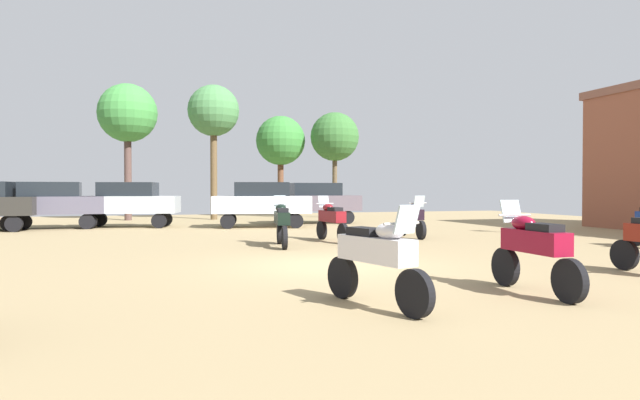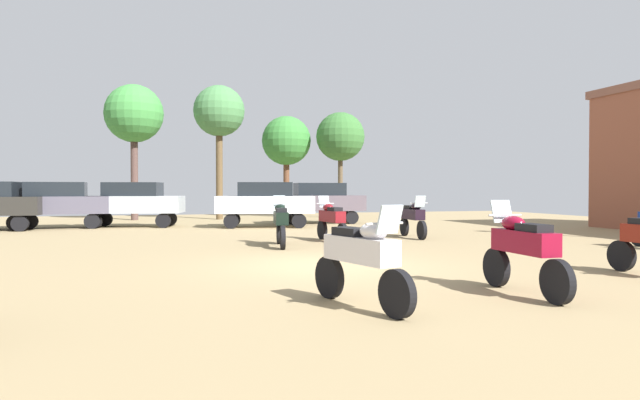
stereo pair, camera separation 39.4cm
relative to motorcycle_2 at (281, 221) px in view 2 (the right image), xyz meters
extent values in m
cube|color=#968059|center=(0.16, -4.24, -0.75)|extent=(44.00, 52.00, 0.02)
cylinder|color=black|center=(0.11, 0.77, -0.41)|extent=(0.21, 0.68, 0.67)
cylinder|color=black|center=(-0.11, -0.83, -0.41)|extent=(0.21, 0.68, 0.67)
cube|color=black|center=(0.00, -0.03, 0.11)|extent=(0.54, 1.41, 0.36)
ellipsoid|color=black|center=(0.04, 0.28, 0.39)|extent=(0.38, 0.52, 0.24)
cube|color=black|center=(-0.04, -0.27, 0.35)|extent=(0.37, 0.60, 0.12)
cube|color=silver|center=(0.08, 0.62, 0.57)|extent=(0.38, 0.20, 0.39)
cylinder|color=#B7B7BC|center=(0.07, 0.52, 0.51)|extent=(0.62, 0.12, 0.04)
cylinder|color=black|center=(1.81, 1.83, -0.42)|extent=(0.19, 0.65, 0.64)
cylinder|color=black|center=(1.99, 0.21, -0.42)|extent=(0.19, 0.65, 0.64)
cube|color=maroon|center=(1.90, 1.02, 0.08)|extent=(0.51, 1.42, 0.36)
ellipsoid|color=maroon|center=(1.86, 1.33, 0.36)|extent=(0.37, 0.51, 0.24)
cube|color=black|center=(1.93, 0.78, 0.32)|extent=(0.36, 0.59, 0.12)
cube|color=silver|center=(1.82, 1.67, 0.54)|extent=(0.37, 0.19, 0.39)
cylinder|color=#B7B7BC|center=(1.84, 1.57, 0.48)|extent=(0.62, 0.11, 0.04)
cylinder|color=black|center=(10.20, -2.92, -0.40)|extent=(0.16, 0.69, 0.68)
cylinder|color=black|center=(-0.39, -9.30, -0.41)|extent=(0.30, 0.66, 0.65)
cylinder|color=black|center=(-0.85, -7.76, -0.41)|extent=(0.30, 0.66, 0.65)
cube|color=silver|center=(-0.62, -8.53, 0.09)|extent=(0.73, 1.41, 0.36)
ellipsoid|color=silver|center=(-0.53, -8.82, 0.37)|extent=(0.44, 0.55, 0.24)
cube|color=black|center=(-0.69, -8.30, 0.33)|extent=(0.45, 0.62, 0.12)
cube|color=silver|center=(-0.44, -9.15, 0.55)|extent=(0.39, 0.25, 0.39)
cylinder|color=#B7B7BC|center=(-0.47, -9.05, 0.49)|extent=(0.60, 0.21, 0.04)
cylinder|color=black|center=(2.24, -7.58, -0.40)|extent=(0.13, 0.67, 0.67)
cylinder|color=black|center=(2.22, -9.14, -0.40)|extent=(0.13, 0.67, 0.67)
cube|color=maroon|center=(2.23, -8.36, 0.11)|extent=(0.38, 1.33, 0.36)
ellipsoid|color=maroon|center=(2.23, -8.06, 0.39)|extent=(0.33, 0.48, 0.24)
cube|color=black|center=(2.23, -8.59, 0.35)|extent=(0.31, 0.56, 0.12)
cube|color=silver|center=(2.24, -7.73, 0.57)|extent=(0.36, 0.16, 0.39)
cylinder|color=#B7B7BC|center=(2.24, -7.83, 0.51)|extent=(0.62, 0.04, 0.04)
cylinder|color=black|center=(5.78, -6.72, -0.42)|extent=(0.15, 0.64, 0.64)
cylinder|color=black|center=(4.97, 0.78, -0.42)|extent=(0.16, 0.65, 0.64)
cylinder|color=black|center=(5.08, 2.40, -0.42)|extent=(0.16, 0.65, 0.64)
cube|color=black|center=(5.03, 1.59, 0.08)|extent=(0.45, 1.40, 0.36)
ellipsoid|color=black|center=(5.01, 1.28, 0.36)|extent=(0.35, 0.50, 0.24)
cube|color=black|center=(5.04, 1.83, 0.32)|extent=(0.34, 0.58, 0.12)
cube|color=silver|center=(4.98, 0.94, 0.54)|extent=(0.37, 0.18, 0.39)
cylinder|color=#B7B7BC|center=(4.99, 1.04, 0.48)|extent=(0.62, 0.08, 0.04)
cylinder|color=black|center=(2.56, 9.51, -0.42)|extent=(0.65, 0.26, 0.64)
cylinder|color=black|center=(2.65, 10.95, -0.42)|extent=(0.65, 0.26, 0.64)
cylinder|color=black|center=(5.48, 9.33, -0.42)|extent=(0.65, 0.26, 0.64)
cylinder|color=black|center=(5.57, 10.77, -0.42)|extent=(0.65, 0.26, 0.64)
cube|color=#554B56|center=(4.06, 10.14, 0.28)|extent=(4.40, 2.06, 0.75)
cube|color=black|center=(4.06, 10.14, 0.96)|extent=(2.46, 1.73, 0.61)
cylinder|color=black|center=(-9.22, 9.20, -0.42)|extent=(0.65, 0.25, 0.64)
cylinder|color=black|center=(-9.29, 10.64, -0.42)|extent=(0.65, 0.25, 0.64)
cylinder|color=black|center=(-6.30, 9.34, -0.42)|extent=(0.65, 0.25, 0.64)
cylinder|color=black|center=(-6.37, 10.77, -0.42)|extent=(0.65, 0.25, 0.64)
cube|color=#4C4A59|center=(-7.79, 9.99, 0.28)|extent=(4.38, 2.00, 0.75)
cube|color=black|center=(-7.79, 9.99, 0.96)|extent=(2.44, 1.69, 0.61)
cylinder|color=black|center=(-6.22, 9.60, -0.42)|extent=(0.67, 0.35, 0.64)
cylinder|color=black|center=(-5.93, 11.01, -0.42)|extent=(0.67, 0.35, 0.64)
cylinder|color=black|center=(-3.36, 9.00, -0.42)|extent=(0.67, 0.35, 0.64)
cylinder|color=black|center=(-3.07, 10.41, -0.42)|extent=(0.67, 0.35, 0.64)
cube|color=#AEB8BE|center=(-4.65, 10.01, 0.28)|extent=(4.58, 2.64, 0.75)
cube|color=black|center=(-4.65, 10.01, 0.96)|extent=(2.64, 2.03, 0.61)
cylinder|color=black|center=(-8.87, 8.48, -0.42)|extent=(0.65, 0.24, 0.64)
cylinder|color=black|center=(-8.82, 9.92, -0.42)|extent=(0.65, 0.24, 0.64)
cylinder|color=black|center=(-0.56, 7.75, -0.42)|extent=(0.67, 0.34, 0.64)
cylinder|color=black|center=(-0.29, 9.16, -0.42)|extent=(0.67, 0.34, 0.64)
cylinder|color=black|center=(2.32, 7.20, -0.42)|extent=(0.67, 0.34, 0.64)
cylinder|color=black|center=(2.59, 8.62, -0.42)|extent=(0.67, 0.34, 0.64)
cube|color=silver|center=(1.01, 8.18, 0.28)|extent=(4.56, 2.57, 0.75)
cube|color=black|center=(1.01, 8.18, 0.96)|extent=(2.62, 2.00, 0.61)
cylinder|color=brown|center=(3.87, 16.85, 1.25)|extent=(0.36, 0.36, 3.99)
sphere|color=#357832|center=(3.87, 16.85, 3.92)|extent=(2.99, 2.99, 2.99)
cylinder|color=brown|center=(-0.33, 15.26, 1.98)|extent=(0.37, 0.37, 5.44)
sphere|color=#437943|center=(-0.33, 15.26, 5.35)|extent=(2.85, 2.85, 2.85)
cylinder|color=brown|center=(6.86, 15.38, 1.36)|extent=(0.28, 0.28, 4.19)
sphere|color=#34672F|center=(6.86, 15.38, 4.10)|extent=(2.91, 2.91, 2.91)
cylinder|color=#4F3833|center=(-4.88, 15.82, 1.83)|extent=(0.38, 0.38, 5.13)
sphere|color=#3C843B|center=(-4.88, 15.82, 5.10)|extent=(3.16, 3.16, 3.16)
camera|label=1|loc=(-3.68, -15.75, 0.95)|focal=30.76mm
camera|label=2|loc=(-3.30, -15.86, 0.95)|focal=30.76mm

